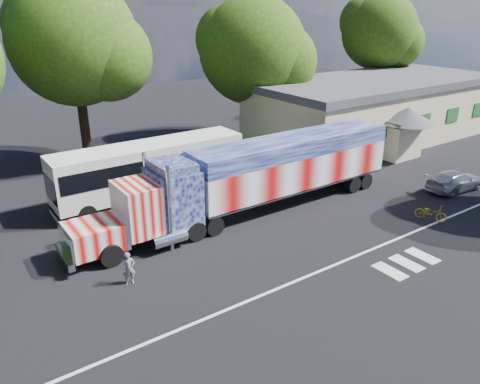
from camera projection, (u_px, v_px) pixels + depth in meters
ground at (274, 246)px, 23.20m from camera, size 100.00×100.00×0.00m
lane_markings at (356, 268)px, 21.24m from camera, size 30.00×2.67×0.01m
semi_truck at (259, 175)px, 26.30m from camera, size 20.25×3.20×4.32m
coach_bus at (151, 170)px, 28.37m from camera, size 11.79×2.74×3.43m
hall_building at (375, 108)px, 41.03m from camera, size 22.40×12.80×5.20m
parked_car at (456, 181)px, 29.96m from camera, size 4.49×2.15×1.26m
woman at (129, 268)px, 19.85m from camera, size 0.61×0.48×1.48m
bicycle at (431, 213)px, 25.80m from camera, size 1.24×1.81×0.90m
tree_far_ne at (381, 32)px, 47.30m from camera, size 7.97×7.59×12.33m
tree_ne_a at (255, 51)px, 38.97m from camera, size 9.41×8.96×12.02m
tree_n_mid at (76, 42)px, 32.30m from camera, size 9.38×8.93×13.23m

